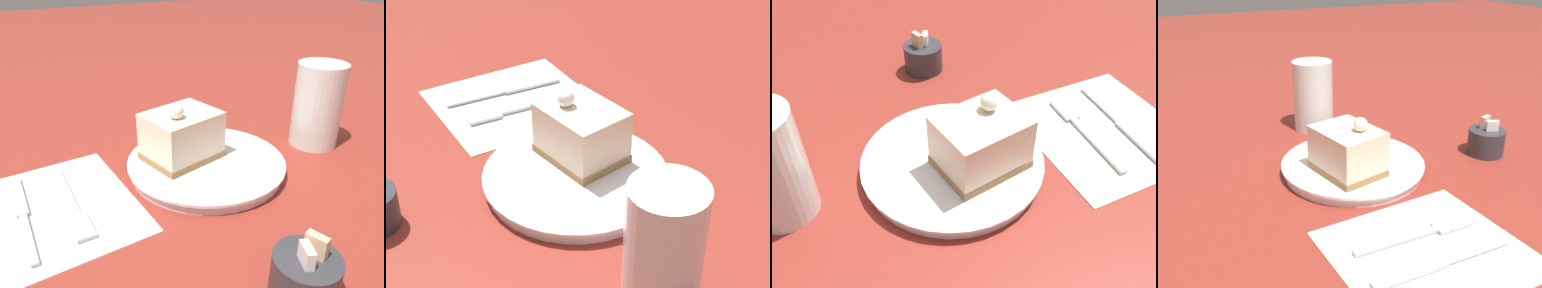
% 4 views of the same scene
% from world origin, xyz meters
% --- Properties ---
extents(ground_plane, '(4.00, 4.00, 0.00)m').
position_xyz_m(ground_plane, '(0.00, 0.00, 0.00)').
color(ground_plane, maroon).
extents(plate, '(0.22, 0.22, 0.02)m').
position_xyz_m(plate, '(0.04, -0.00, 0.01)').
color(plate, white).
rests_on(plate, ground_plane).
extents(cake_slice, '(0.11, 0.10, 0.09)m').
position_xyz_m(cake_slice, '(0.07, -0.02, 0.05)').
color(cake_slice, '#9E7547').
rests_on(cake_slice, plate).
extents(napkin, '(0.21, 0.23, 0.00)m').
position_xyz_m(napkin, '(0.26, -0.01, 0.00)').
color(napkin, white).
rests_on(napkin, ground_plane).
extents(fork, '(0.02, 0.16, 0.00)m').
position_xyz_m(fork, '(0.23, 0.01, 0.01)').
color(fork, '#B2B2B7').
rests_on(fork, napkin).
extents(knife, '(0.01, 0.18, 0.00)m').
position_xyz_m(knife, '(0.29, -0.02, 0.00)').
color(knife, '#B2B2B7').
rests_on(knife, napkin).
extents(drinking_glass, '(0.08, 0.08, 0.13)m').
position_xyz_m(drinking_glass, '(-0.16, 0.01, 0.07)').
color(drinking_glass, silver).
rests_on(drinking_glass, ground_plane).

